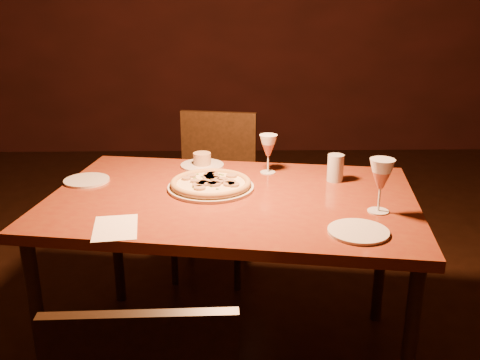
{
  "coord_description": "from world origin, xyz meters",
  "views": [
    {
      "loc": [
        0.18,
        -1.91,
        1.55
      ],
      "look_at": [
        0.23,
        0.15,
        0.83
      ],
      "focal_mm": 40.0,
      "sensor_mm": 36.0,
      "label": 1
    }
  ],
  "objects": [
    {
      "name": "wine_glass_far",
      "position": [
        0.36,
        0.39,
        0.87
      ],
      "size": [
        0.08,
        0.08,
        0.18
      ],
      "primitive_type": null,
      "color": "#A25843",
      "rests_on": "dining_table"
    },
    {
      "name": "water_tumbler",
      "position": [
        0.64,
        0.28,
        0.84
      ],
      "size": [
        0.07,
        0.07,
        0.12
      ],
      "primitive_type": "cylinder",
      "color": "#B0B9C0",
      "rests_on": "dining_table"
    },
    {
      "name": "wine_glass_right",
      "position": [
        0.74,
        -0.08,
        0.88
      ],
      "size": [
        0.09,
        0.09,
        0.2
      ],
      "primitive_type": null,
      "color": "#A25843",
      "rests_on": "dining_table"
    },
    {
      "name": "side_plate_left",
      "position": [
        -0.44,
        0.29,
        0.79
      ],
      "size": [
        0.19,
        0.19,
        0.01
      ],
      "primitive_type": "cylinder",
      "color": "silver",
      "rests_on": "dining_table"
    },
    {
      "name": "chair_far",
      "position": [
        0.09,
        0.98,
        0.52
      ],
      "size": [
        0.52,
        0.52,
        0.91
      ],
      "rotation": [
        0.0,
        0.0,
        -0.19
      ],
      "color": "black",
      "rests_on": "floor"
    },
    {
      "name": "menu_card",
      "position": [
        -0.21,
        -0.21,
        0.78
      ],
      "size": [
        0.18,
        0.24,
        0.0
      ],
      "primitive_type": "cube",
      "rotation": [
        0.0,
        0.0,
        0.15
      ],
      "color": "white",
      "rests_on": "dining_table"
    },
    {
      "name": "side_plate_near",
      "position": [
        0.62,
        -0.26,
        0.79
      ],
      "size": [
        0.21,
        0.21,
        0.01
      ],
      "primitive_type": "cylinder",
      "color": "silver",
      "rests_on": "dining_table"
    },
    {
      "name": "pizza_plate",
      "position": [
        0.1,
        0.18,
        0.8
      ],
      "size": [
        0.36,
        0.36,
        0.04
      ],
      "color": "silver",
      "rests_on": "dining_table"
    },
    {
      "name": "back_wall",
      "position": [
        0.0,
        3.5,
        1.5
      ],
      "size": [
        6.0,
        0.04,
        3.0
      ],
      "primitive_type": "cube",
      "color": "#3A1412",
      "rests_on": "floor"
    },
    {
      "name": "dining_table",
      "position": [
        0.19,
        0.1,
        0.71
      ],
      "size": [
        1.59,
        1.16,
        0.78
      ],
      "rotation": [
        0.0,
        0.0,
        -0.16
      ],
      "color": "brown",
      "rests_on": "floor"
    },
    {
      "name": "ramekin_saucer",
      "position": [
        0.05,
        0.5,
        0.8
      ],
      "size": [
        0.2,
        0.2,
        0.06
      ],
      "color": "silver",
      "rests_on": "dining_table"
    }
  ]
}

